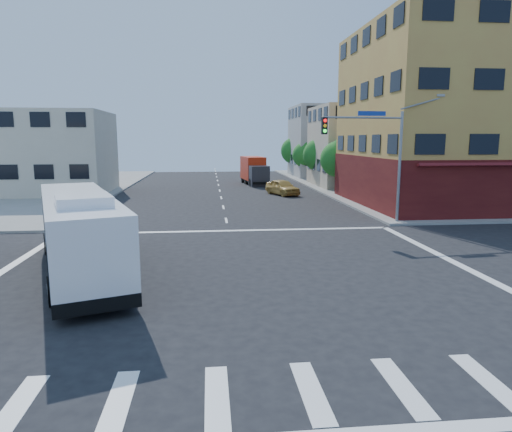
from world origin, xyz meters
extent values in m
plane|color=black|center=(0.00, 0.00, 0.00)|extent=(120.00, 120.00, 0.00)
cube|color=gray|center=(35.00, 35.00, 0.07)|extent=(50.00, 50.00, 0.15)
cube|color=#B49340|center=(20.00, 18.50, 7.00)|extent=(18.00, 15.00, 14.00)
cube|color=#571713|center=(20.00, 18.50, 2.00)|extent=(18.09, 15.08, 4.00)
cube|color=#B9A78D|center=(17.00, 34.00, 4.50)|extent=(12.00, 10.00, 9.00)
cube|color=gray|center=(17.00, 48.00, 5.00)|extent=(12.00, 10.00, 10.00)
cube|color=beige|center=(-17.00, 30.00, 4.00)|extent=(12.00, 10.00, 8.00)
cylinder|color=gray|center=(10.80, 10.80, 3.50)|extent=(0.18, 0.18, 7.00)
cylinder|color=gray|center=(8.30, 10.55, 6.60)|extent=(5.01, 0.62, 0.12)
cube|color=black|center=(5.80, 10.30, 6.10)|extent=(0.32, 0.30, 1.00)
sphere|color=#FF0C0C|center=(5.80, 10.13, 6.40)|extent=(0.20, 0.20, 0.20)
sphere|color=yellow|center=(5.80, 10.13, 6.10)|extent=(0.20, 0.20, 0.20)
sphere|color=#19FF33|center=(5.80, 10.13, 5.80)|extent=(0.20, 0.20, 0.20)
cube|color=navy|center=(8.80, 10.60, 6.85)|extent=(1.80, 0.22, 0.28)
cube|color=gray|center=(13.30, 11.05, 8.00)|extent=(0.50, 0.22, 0.14)
cylinder|color=#3D2616|center=(11.80, 28.00, 0.96)|extent=(0.28, 0.28, 1.92)
sphere|color=#1B611C|center=(11.80, 28.00, 3.37)|extent=(3.60, 3.60, 3.60)
sphere|color=#1B611C|center=(12.20, 27.70, 4.27)|extent=(2.52, 2.52, 2.52)
cylinder|color=#3D2616|center=(11.80, 36.00, 1.00)|extent=(0.28, 0.28, 1.99)
sphere|color=#1B611C|center=(11.80, 36.00, 3.51)|extent=(3.80, 3.80, 3.80)
sphere|color=#1B611C|center=(12.20, 35.70, 4.46)|extent=(2.66, 2.66, 2.66)
cylinder|color=#3D2616|center=(11.80, 44.00, 0.94)|extent=(0.28, 0.28, 1.89)
sphere|color=#1B611C|center=(11.80, 44.00, 3.25)|extent=(3.40, 3.40, 3.40)
sphere|color=#1B611C|center=(12.20, 43.70, 4.10)|extent=(2.38, 2.38, 2.38)
cylinder|color=#3D2616|center=(11.80, 52.00, 1.01)|extent=(0.28, 0.28, 2.03)
sphere|color=#1B611C|center=(11.80, 52.00, 3.63)|extent=(4.00, 4.00, 4.00)
sphere|color=#1B611C|center=(12.20, 51.70, 4.63)|extent=(2.80, 2.80, 2.80)
cube|color=black|center=(-6.28, 1.68, 0.53)|extent=(6.24, 11.82, 0.44)
cube|color=white|center=(-6.28, 1.68, 1.72)|extent=(6.22, 11.79, 2.76)
cube|color=black|center=(-6.28, 1.68, 1.89)|extent=(6.15, 11.48, 1.21)
cube|color=black|center=(-8.21, 7.11, 1.79)|extent=(2.16, 0.82, 1.31)
cube|color=#E5590C|center=(-8.22, 7.13, 2.76)|extent=(1.76, 0.67, 0.27)
cube|color=white|center=(-6.28, 1.68, 3.04)|extent=(6.10, 11.56, 0.12)
cube|color=white|center=(-5.31, -1.06, 3.28)|extent=(2.35, 2.59, 0.35)
cube|color=#0B6F3B|center=(-7.30, 0.80, 1.02)|extent=(1.80, 5.03, 0.27)
cube|color=#0B6F3B|center=(-4.94, 1.64, 1.02)|extent=(1.80, 5.03, 0.27)
cylinder|color=black|center=(-8.62, 4.80, 0.50)|extent=(0.61, 1.05, 1.01)
cylinder|color=#99999E|center=(-8.75, 4.75, 0.50)|extent=(0.21, 0.49, 0.50)
cylinder|color=black|center=(-6.44, 5.58, 0.50)|extent=(0.61, 1.05, 1.01)
cylinder|color=#99999E|center=(-6.31, 5.62, 0.50)|extent=(0.21, 0.49, 0.50)
cylinder|color=black|center=(-6.13, -2.22, 0.50)|extent=(0.61, 1.05, 1.01)
cylinder|color=#99999E|center=(-6.26, -2.26, 0.50)|extent=(0.21, 0.49, 0.50)
cylinder|color=black|center=(-3.94, -1.44, 0.50)|extent=(0.61, 1.05, 1.01)
cylinder|color=#99999E|center=(-3.82, -1.40, 0.50)|extent=(0.21, 0.49, 0.50)
cube|color=#28282D|center=(4.59, 34.88, 1.18)|extent=(2.29, 2.21, 2.35)
cube|color=black|center=(4.69, 34.03, 1.54)|extent=(1.90, 0.29, 0.90)
cube|color=red|center=(4.20, 38.30, 1.90)|extent=(2.73, 5.28, 2.71)
cube|color=black|center=(4.32, 37.22, 0.50)|extent=(2.80, 7.42, 0.27)
cylinder|color=black|center=(3.63, 34.95, 0.45)|extent=(0.35, 0.93, 0.90)
cylinder|color=black|center=(5.51, 35.17, 0.45)|extent=(0.35, 0.93, 0.90)
cylinder|color=black|center=(3.33, 37.56, 0.45)|extent=(0.35, 0.93, 0.90)
cylinder|color=black|center=(5.22, 37.78, 0.45)|extent=(0.35, 0.93, 0.90)
cylinder|color=black|center=(3.07, 39.81, 0.45)|extent=(0.35, 0.93, 0.90)
cylinder|color=black|center=(4.96, 40.02, 0.45)|extent=(0.35, 0.93, 0.90)
imported|color=#BD923D|center=(5.96, 26.66, 0.75)|extent=(3.23, 4.75, 1.50)
camera|label=1|loc=(-1.09, -16.77, 5.29)|focal=32.00mm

